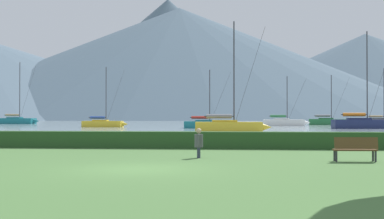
{
  "coord_description": "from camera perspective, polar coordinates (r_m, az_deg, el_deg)",
  "views": [
    {
      "loc": [
        3.36,
        -16.68,
        1.78
      ],
      "look_at": [
        -4.26,
        65.01,
        2.77
      ],
      "focal_mm": 47.66,
      "sensor_mm": 36.0,
      "label": 1
    }
  ],
  "objects": [
    {
      "name": "sailboat_slip_0",
      "position": [
        90.39,
        10.29,
        -1.39
      ],
      "size": [
        8.12,
        2.49,
        8.68
      ],
      "rotation": [
        0.0,
        0.0,
        0.01
      ],
      "color": "white",
      "rests_on": "harbor_water"
    },
    {
      "name": "park_bench_near_path",
      "position": [
        20.68,
        17.81,
        -4.12
      ],
      "size": [
        1.66,
        0.54,
        0.95
      ],
      "rotation": [
        0.0,
        0.0,
        0.04
      ],
      "color": "brown",
      "rests_on": "ground_plane"
    },
    {
      "name": "sailboat_slip_4",
      "position": [
        101.78,
        15.05,
        -1.28
      ],
      "size": [
        8.49,
        3.21,
        9.64
      ],
      "rotation": [
        0.0,
        0.0,
        -0.1
      ],
      "color": "#236B38",
      "rests_on": "harbor_water"
    },
    {
      "name": "distant_hill_east_ridge",
      "position": [
        342.09,
        -1.43,
        5.22
      ],
      "size": [
        337.5,
        337.5,
        74.07
      ],
      "primitive_type": "cone",
      "color": "#425666",
      "rests_on": "ground_plane"
    },
    {
      "name": "sailboat_slip_3",
      "position": [
        116.02,
        -18.97,
        -1.15
      ],
      "size": [
        9.19,
        3.17,
        13.34
      ],
      "rotation": [
        0.0,
        0.0,
        -0.06
      ],
      "color": "#19707A",
      "rests_on": "harbor_water"
    },
    {
      "name": "distant_hill_west_ridge",
      "position": [
        440.65,
        18.82,
        3.59
      ],
      "size": [
        313.2,
        313.2,
        68.91
      ],
      "primitive_type": "cone",
      "color": "#425666",
      "rests_on": "ground_plane"
    },
    {
      "name": "sailboat_slip_11",
      "position": [
        72.28,
        1.65,
        -1.63
      ],
      "size": [
        7.36,
        2.75,
        8.3
      ],
      "rotation": [
        0.0,
        0.0,
        0.1
      ],
      "color": "#19707A",
      "rests_on": "harbor_water"
    },
    {
      "name": "person_seated_viewer",
      "position": [
        21.43,
        0.76,
        -3.62
      ],
      "size": [
        0.36,
        0.57,
        1.25
      ],
      "rotation": [
        0.0,
        0.0,
        0.05
      ],
      "color": "#2D3347",
      "rests_on": "ground_plane"
    },
    {
      "name": "sailboat_slip_10",
      "position": [
        54.32,
        4.21,
        -1.84
      ],
      "size": [
        8.27,
        3.0,
        11.84
      ],
      "rotation": [
        0.0,
        0.0,
        0.08
      ],
      "color": "gold",
      "rests_on": "harbor_water"
    },
    {
      "name": "sailboat_slip_2",
      "position": [
        80.05,
        -9.9,
        -1.53
      ],
      "size": [
        7.08,
        2.12,
        9.33
      ],
      "rotation": [
        0.0,
        0.0,
        -0.0
      ],
      "color": "gold",
      "rests_on": "harbor_water"
    },
    {
      "name": "hedge_line",
      "position": [
        27.91,
        -1.59,
        -3.41
      ],
      "size": [
        80.0,
        1.2,
        0.91
      ],
      "primitive_type": "cube",
      "color": "#284C23",
      "rests_on": "ground_plane"
    },
    {
      "name": "sailboat_slip_9",
      "position": [
        109.11,
        20.44,
        -1.24
      ],
      "size": [
        7.94,
        3.16,
        11.3
      ],
      "rotation": [
        0.0,
        0.0,
        -0.13
      ],
      "color": "black",
      "rests_on": "harbor_water"
    },
    {
      "name": "harbor_water",
      "position": [
        153.72,
        4.08,
        -1.36
      ],
      "size": [
        320.0,
        246.0,
        0.0
      ],
      "primitive_type": "cube",
      "color": "#8C9EA3",
      "rests_on": "ground_plane"
    },
    {
      "name": "ground_plane",
      "position": [
        17.1,
        -6.07,
        -6.66
      ],
      "size": [
        1000.0,
        1000.0,
        0.0
      ],
      "primitive_type": "plane",
      "color": "#477038"
    },
    {
      "name": "sailboat_slip_7",
      "position": [
        73.9,
        18.61,
        -1.43
      ],
      "size": [
        9.27,
        3.08,
        13.42
      ],
      "rotation": [
        0.0,
        0.0,
        0.05
      ],
      "color": "navy",
      "rests_on": "harbor_water"
    },
    {
      "name": "distant_hill_far_shoulder",
      "position": [
        352.6,
        -2.72,
        5.71
      ],
      "size": [
        184.32,
        184.32,
        82.21
      ],
      "primitive_type": "cone",
      "color": "#425666",
      "rests_on": "ground_plane"
    }
  ]
}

